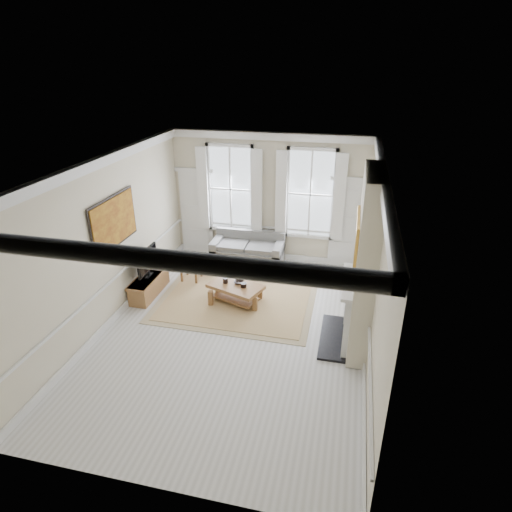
% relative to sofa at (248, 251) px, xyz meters
% --- Properties ---
extents(floor, '(7.20, 7.20, 0.00)m').
position_rel_sofa_xyz_m(floor, '(0.48, -3.11, -0.36)').
color(floor, '#B7B5AD').
rests_on(floor, ground).
extents(ceiling, '(7.20, 7.20, 0.00)m').
position_rel_sofa_xyz_m(ceiling, '(0.48, -3.11, 3.04)').
color(ceiling, white).
rests_on(ceiling, back_wall).
extents(back_wall, '(5.20, 0.00, 5.20)m').
position_rel_sofa_xyz_m(back_wall, '(0.48, 0.49, 1.34)').
color(back_wall, beige).
rests_on(back_wall, floor).
extents(left_wall, '(0.00, 7.20, 7.20)m').
position_rel_sofa_xyz_m(left_wall, '(-2.12, -3.11, 1.34)').
color(left_wall, beige).
rests_on(left_wall, floor).
extents(right_wall, '(0.00, 7.20, 7.20)m').
position_rel_sofa_xyz_m(right_wall, '(3.08, -3.11, 1.34)').
color(right_wall, beige).
rests_on(right_wall, floor).
extents(window_left, '(1.26, 0.20, 2.20)m').
position_rel_sofa_xyz_m(window_left, '(-0.57, 0.44, 1.54)').
color(window_left, '#B2BCC6').
rests_on(window_left, back_wall).
extents(window_right, '(1.26, 0.20, 2.20)m').
position_rel_sofa_xyz_m(window_right, '(1.53, 0.44, 1.54)').
color(window_right, '#B2BCC6').
rests_on(window_right, back_wall).
extents(door_left, '(0.90, 0.08, 2.30)m').
position_rel_sofa_xyz_m(door_left, '(-1.57, 0.45, 0.79)').
color(door_left, silver).
rests_on(door_left, floor).
extents(door_right, '(0.90, 0.08, 2.30)m').
position_rel_sofa_xyz_m(door_right, '(2.53, 0.45, 0.79)').
color(door_right, silver).
rests_on(door_right, floor).
extents(painting, '(0.05, 1.66, 1.06)m').
position_rel_sofa_xyz_m(painting, '(-2.08, -2.81, 1.69)').
color(painting, '#B9881F').
rests_on(painting, left_wall).
extents(chimney_breast, '(0.35, 1.70, 3.38)m').
position_rel_sofa_xyz_m(chimney_breast, '(2.90, -2.91, 1.34)').
color(chimney_breast, beige).
rests_on(chimney_breast, floor).
extents(hearth, '(0.55, 1.50, 0.05)m').
position_rel_sofa_xyz_m(hearth, '(2.48, -2.91, -0.34)').
color(hearth, black).
rests_on(hearth, floor).
extents(fireplace, '(0.21, 1.45, 1.33)m').
position_rel_sofa_xyz_m(fireplace, '(2.67, -2.91, 0.37)').
color(fireplace, silver).
rests_on(fireplace, floor).
extents(mirror, '(0.06, 1.26, 1.06)m').
position_rel_sofa_xyz_m(mirror, '(2.69, -2.91, 1.69)').
color(mirror, gold).
rests_on(mirror, chimney_breast).
extents(sofa, '(1.87, 0.91, 0.86)m').
position_rel_sofa_xyz_m(sofa, '(0.00, 0.00, 0.00)').
color(sofa, '#575855').
rests_on(sofa, floor).
extents(side_table, '(0.60, 0.60, 0.55)m').
position_rel_sofa_xyz_m(side_table, '(-1.15, -1.22, 0.08)').
color(side_table, brown).
rests_on(side_table, floor).
extents(rug, '(3.50, 2.60, 0.02)m').
position_rel_sofa_xyz_m(rug, '(0.21, -2.01, -0.35)').
color(rug, tan).
rests_on(rug, floor).
extents(coffee_table, '(1.34, 1.04, 0.44)m').
position_rel_sofa_xyz_m(coffee_table, '(0.21, -2.01, 0.00)').
color(coffee_table, brown).
rests_on(coffee_table, rug).
extents(ceramic_pot_a, '(0.12, 0.12, 0.12)m').
position_rel_sofa_xyz_m(ceramic_pot_a, '(-0.04, -1.96, 0.14)').
color(ceramic_pot_a, black).
rests_on(ceramic_pot_a, coffee_table).
extents(ceramic_pot_b, '(0.13, 0.13, 0.09)m').
position_rel_sofa_xyz_m(ceramic_pot_b, '(0.41, -2.06, 0.13)').
color(ceramic_pot_b, black).
rests_on(ceramic_pot_b, coffee_table).
extents(bowl, '(0.23, 0.23, 0.05)m').
position_rel_sofa_xyz_m(bowl, '(0.26, -1.91, 0.11)').
color(bowl, black).
rests_on(bowl, coffee_table).
extents(tv_stand, '(0.42, 1.31, 0.47)m').
position_rel_sofa_xyz_m(tv_stand, '(-1.86, -2.10, -0.13)').
color(tv_stand, brown).
rests_on(tv_stand, floor).
extents(tv, '(0.08, 0.90, 0.68)m').
position_rel_sofa_xyz_m(tv, '(-1.84, -2.10, 0.50)').
color(tv, black).
rests_on(tv, tv_stand).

